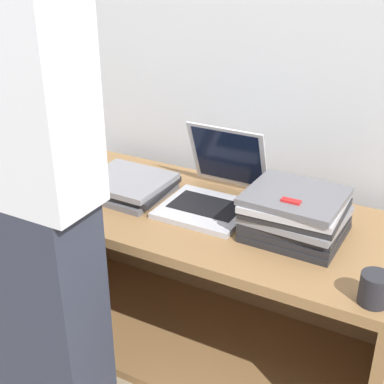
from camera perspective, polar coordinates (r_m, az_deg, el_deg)
The scene contains 8 objects.
wall_back at distance 2.09m, azimuth 7.09°, elevation 17.46°, with size 8.00×0.05×2.40m.
cart at distance 2.11m, azimuth 2.11°, elevation -8.63°, with size 1.41×0.63×0.60m.
laptop_open at distance 1.93m, azimuth 2.22°, elevation 0.06°, with size 0.30×0.38×0.27m.
laptop_stack_left at distance 2.04m, azimuth -6.82°, elevation 0.72°, with size 0.32×0.29×0.06m.
laptop_stack_right at distance 1.76m, azimuth 10.97°, elevation -2.33°, with size 0.32×0.29×0.15m.
person at distance 1.53m, azimuth -16.92°, elevation 0.74°, with size 0.40×0.53×1.73m.
mug at distance 1.52m, azimuth 18.90°, elevation -9.75°, with size 0.08×0.08×0.09m.
inventory_tag at distance 1.67m, azimuth 10.52°, elevation -0.95°, with size 0.06×0.02×0.01m.
Camera 1 is at (0.76, -1.18, 1.50)m, focal length 50.00 mm.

